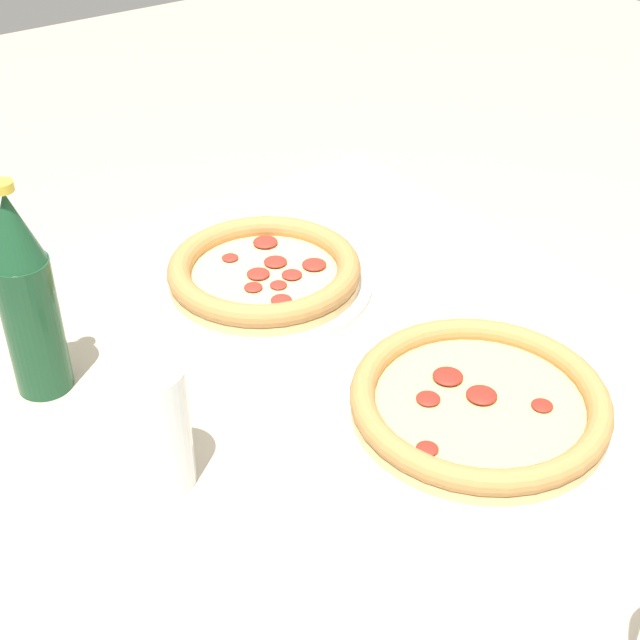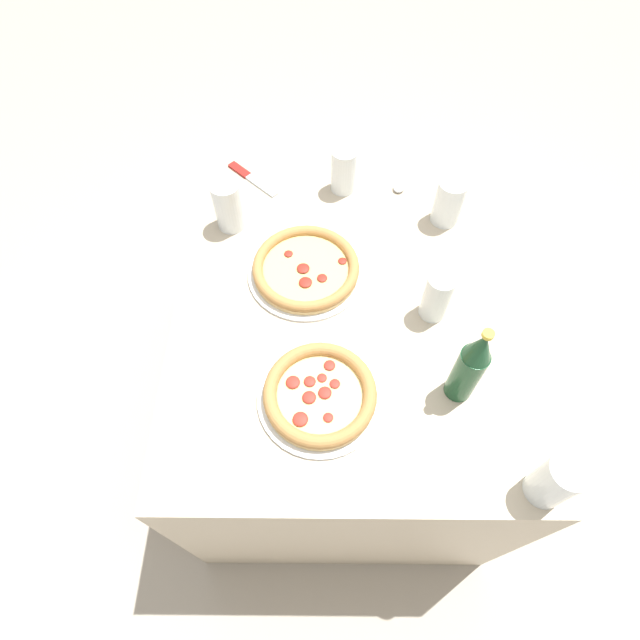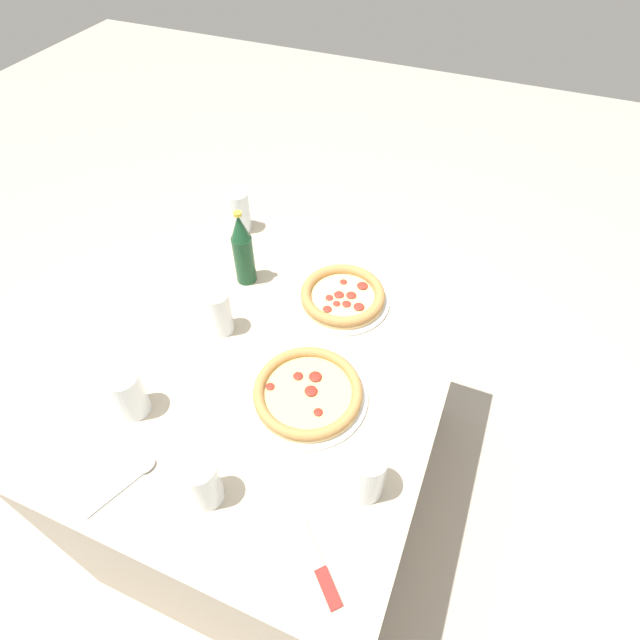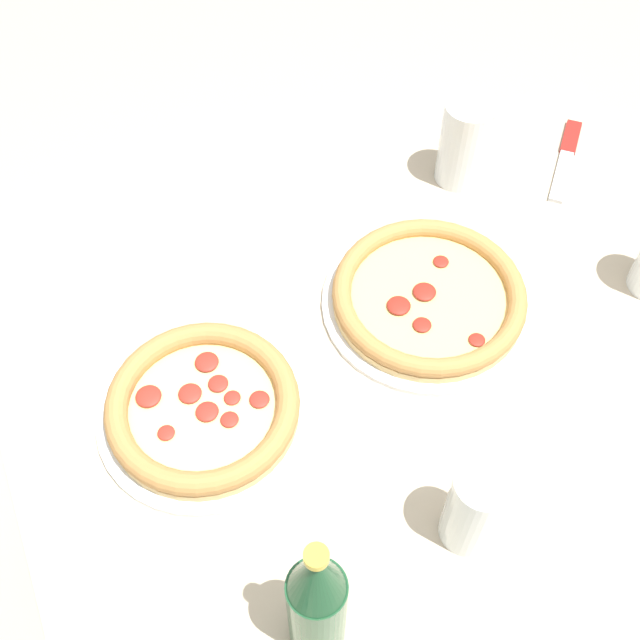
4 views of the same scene
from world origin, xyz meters
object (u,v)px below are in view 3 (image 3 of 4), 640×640
object	(u,v)px
glass_water	(239,213)
spoon	(132,477)
pizza_margherita	(308,393)
glass_red_wine	(129,395)
glass_lemonade	(220,314)
beer_bottle	(243,250)
glass_iced_tea	(204,484)
knife	(318,563)
pizza_veggie	(343,296)
glass_mango_juice	(367,475)

from	to	relation	value
glass_water	spoon	distance (m)	0.93
pizza_margherita	glass_red_wine	distance (m)	0.44
glass_lemonade	spoon	world-z (taller)	glass_lemonade
spoon	beer_bottle	bearing A→B (deg)	-174.20
beer_bottle	spoon	distance (m)	0.69
glass_iced_tea	knife	xyz separation A→B (m)	(0.04, 0.28, -0.06)
glass_water	pizza_veggie	bearing A→B (deg)	66.39
beer_bottle	knife	xyz separation A→B (m)	(0.69, 0.53, -0.12)
pizza_veggie	glass_iced_tea	distance (m)	0.68
glass_iced_tea	knife	world-z (taller)	glass_iced_tea
glass_mango_juice	glass_red_wine	distance (m)	0.60
pizza_veggie	glass_iced_tea	size ratio (longest dim) A/B	2.10
knife	beer_bottle	bearing A→B (deg)	-142.67
pizza_margherita	glass_lemonade	bearing A→B (deg)	-110.77
pizza_margherita	beer_bottle	world-z (taller)	beer_bottle
glass_iced_tea	spoon	world-z (taller)	glass_iced_tea
glass_red_wine	beer_bottle	world-z (taller)	beer_bottle
glass_iced_tea	beer_bottle	size ratio (longest dim) A/B	0.53
pizza_margherita	pizza_veggie	bearing A→B (deg)	-173.77
glass_iced_tea	glass_lemonade	xyz separation A→B (m)	(-0.44, -0.21, -0.00)
glass_mango_juice	knife	xyz separation A→B (m)	(0.19, -0.04, -0.06)
pizza_veggie	glass_lemonade	distance (m)	0.37
glass_red_wine	glass_lemonade	bearing A→B (deg)	167.55
knife	glass_mango_juice	bearing A→B (deg)	168.92
glass_water	spoon	xyz separation A→B (m)	(0.90, 0.21, -0.06)
pizza_margherita	beer_bottle	bearing A→B (deg)	-133.36
glass_mango_juice	spoon	world-z (taller)	glass_mango_juice
spoon	glass_water	bearing A→B (deg)	-166.89
pizza_margherita	glass_iced_tea	world-z (taller)	glass_iced_tea
pizza_veggie	glass_red_wine	bearing A→B (deg)	-32.27
pizza_veggie	spoon	xyz separation A→B (m)	(0.70, -0.24, -0.02)
glass_iced_tea	spoon	xyz separation A→B (m)	(0.03, -0.18, -0.06)
pizza_veggie	glass_mango_juice	xyz separation A→B (m)	(0.53, 0.25, 0.05)
glass_water	spoon	size ratio (longest dim) A/B	0.83
glass_mango_juice	spoon	xyz separation A→B (m)	(0.18, -0.49, -0.06)
glass_lemonade	beer_bottle	bearing A→B (deg)	-170.71
pizza_margherita	knife	bearing A→B (deg)	26.07
glass_lemonade	glass_red_wine	distance (m)	0.32
pizza_veggie	pizza_margherita	bearing A→B (deg)	6.23
glass_mango_juice	glass_water	world-z (taller)	glass_mango_juice
glass_mango_juice	pizza_margherita	bearing A→B (deg)	-129.25
glass_mango_juice	glass_water	size ratio (longest dim) A/B	1.01
pizza_veggie	beer_bottle	xyz separation A→B (m)	(0.02, -0.31, 0.10)
glass_iced_tea	beer_bottle	distance (m)	0.70
glass_mango_juice	glass_red_wine	bearing A→B (deg)	-87.80
glass_mango_juice	knife	distance (m)	0.20
glass_water	knife	world-z (taller)	glass_water
glass_water	glass_lemonade	size ratio (longest dim) A/B	1.04
glass_iced_tea	glass_lemonade	distance (m)	0.49
glass_lemonade	spoon	bearing A→B (deg)	4.21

